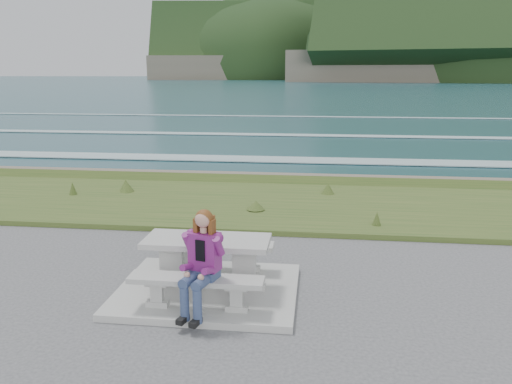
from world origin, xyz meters
TOP-DOWN VIEW (x-y plane):
  - concrete_slab at (0.00, 0.00)m, footprint 2.60×2.10m
  - picnic_table at (0.00, 0.00)m, footprint 1.80×0.75m
  - bench_landward at (0.00, -0.70)m, footprint 1.80×0.35m
  - bench_seaward at (0.00, 0.70)m, footprint 1.80×0.35m
  - grass_verge at (0.00, 5.00)m, footprint 160.00×4.50m
  - shore_drop at (0.00, 7.90)m, footprint 160.00×0.80m
  - ocean at (0.00, 25.09)m, footprint 1600.00×1600.00m
  - seated_woman at (0.08, -0.83)m, footprint 0.54×0.74m

SIDE VIEW (x-z plane):
  - ocean at x=0.00m, z-range -1.79..-1.70m
  - grass_verge at x=0.00m, z-range -0.11..0.11m
  - shore_drop at x=0.00m, z-range -1.10..1.10m
  - concrete_slab at x=0.00m, z-range 0.00..0.10m
  - bench_landward at x=0.00m, z-range 0.22..0.67m
  - bench_seaward at x=0.00m, z-range 0.22..0.67m
  - seated_woman at x=0.08m, z-range -0.08..1.29m
  - picnic_table at x=0.00m, z-range 0.31..1.06m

